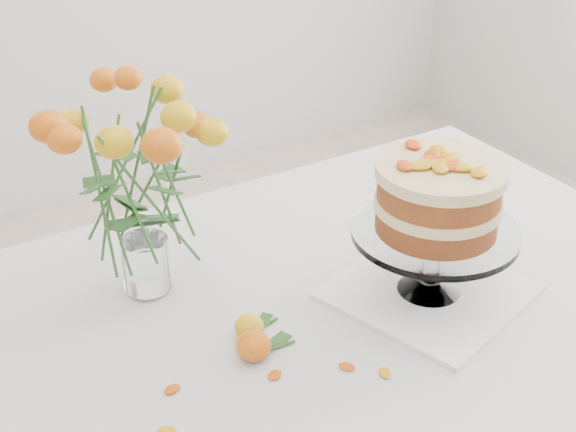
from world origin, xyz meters
The scene contains 11 objects.
table centered at (0.00, 0.00, 0.67)m, with size 1.43×0.93×0.76m.
napkin centered at (0.21, -0.06, 0.76)m, with size 0.29×0.29×0.01m, color white.
cake_stand centered at (0.21, -0.06, 0.93)m, with size 0.27×0.27×0.24m.
rose_vase centered at (-0.19, 0.20, 0.99)m, with size 0.27×0.27×0.40m.
loose_rose_near centered at (-0.11, 0.00, 0.78)m, with size 0.08×0.05×0.04m.
loose_rose_far centered at (-0.12, -0.05, 0.78)m, with size 0.10×0.05×0.05m.
stray_petal_a centered at (-0.12, -0.10, 0.76)m, with size 0.03×0.02×0.00m, color #E39E0E.
stray_petal_b centered at (-0.02, -0.14, 0.76)m, with size 0.03×0.02×0.00m, color #E39E0E.
stray_petal_c centered at (0.02, -0.18, 0.76)m, with size 0.03×0.02×0.00m, color #E39E0E.
stray_petal_d centered at (-0.26, -0.05, 0.76)m, with size 0.03×0.02×0.00m, color #E39E0E.
stray_petal_e centered at (-0.30, -0.12, 0.76)m, with size 0.03×0.02×0.00m, color #E39E0E.
Camera 1 is at (-0.57, -0.87, 1.54)m, focal length 50.00 mm.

